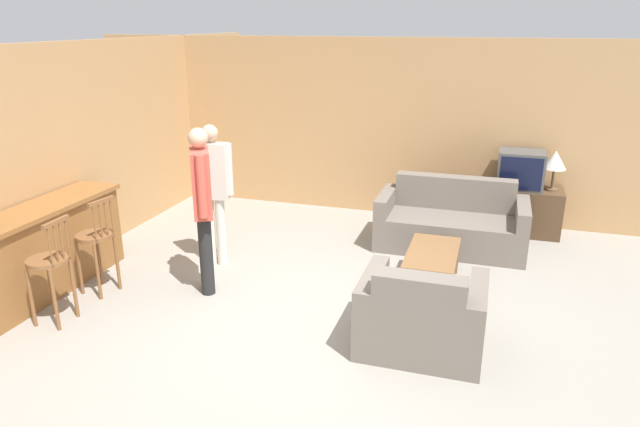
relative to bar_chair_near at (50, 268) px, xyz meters
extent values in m
plane|color=gray|center=(2.36, 0.64, -0.57)|extent=(24.00, 24.00, 0.00)
cube|color=tan|center=(2.36, 4.32, 0.73)|extent=(9.40, 0.08, 2.60)
cube|color=tan|center=(-0.90, 1.98, 0.73)|extent=(0.08, 8.68, 2.60)
cube|color=brown|center=(-0.56, 0.36, -0.12)|extent=(0.47, 2.36, 0.91)
cube|color=brown|center=(-0.56, 0.36, 0.37)|extent=(0.55, 2.42, 0.05)
cylinder|color=brown|center=(-0.02, 0.00, 0.08)|extent=(0.40, 0.40, 0.04)
cylinder|color=brown|center=(-0.15, 0.13, -0.26)|extent=(0.04, 0.04, 0.63)
cylinder|color=brown|center=(-0.15, -0.14, -0.26)|extent=(0.04, 0.04, 0.63)
cylinder|color=brown|center=(0.12, 0.14, -0.26)|extent=(0.04, 0.04, 0.63)
cylinder|color=brown|center=(0.12, -0.13, -0.26)|extent=(0.04, 0.04, 0.63)
cylinder|color=brown|center=(0.15, 0.12, 0.28)|extent=(0.02, 0.02, 0.36)
cylinder|color=brown|center=(0.15, 0.04, 0.28)|extent=(0.02, 0.02, 0.36)
cylinder|color=brown|center=(0.15, -0.04, 0.28)|extent=(0.02, 0.02, 0.36)
cylinder|color=brown|center=(0.15, -0.11, 0.28)|extent=(0.02, 0.02, 0.36)
cube|color=brown|center=(0.15, 0.00, 0.48)|extent=(0.04, 0.33, 0.04)
cylinder|color=brown|center=(-0.02, 0.69, 0.08)|extent=(0.45, 0.45, 0.04)
cylinder|color=brown|center=(-0.13, 0.84, -0.26)|extent=(0.04, 0.04, 0.63)
cylinder|color=brown|center=(-0.17, 0.58, -0.26)|extent=(0.04, 0.04, 0.63)
cylinder|color=brown|center=(0.14, 0.80, -0.26)|extent=(0.04, 0.04, 0.63)
cylinder|color=brown|center=(0.09, 0.53, -0.26)|extent=(0.04, 0.04, 0.63)
cylinder|color=brown|center=(0.17, 0.77, 0.28)|extent=(0.02, 0.02, 0.36)
cylinder|color=brown|center=(0.15, 0.70, 0.28)|extent=(0.02, 0.02, 0.36)
cylinder|color=brown|center=(0.14, 0.62, 0.28)|extent=(0.02, 0.02, 0.36)
cylinder|color=brown|center=(0.13, 0.54, 0.28)|extent=(0.02, 0.02, 0.36)
cube|color=brown|center=(0.15, 0.66, 0.48)|extent=(0.09, 0.33, 0.04)
cube|color=#70665B|center=(3.52, 3.10, -0.36)|extent=(1.55, 0.91, 0.44)
cube|color=#70665B|center=(3.52, 3.45, 0.08)|extent=(1.55, 0.22, 0.43)
cube|color=#70665B|center=(2.67, 3.10, -0.24)|extent=(0.16, 0.91, 0.68)
cube|color=#70665B|center=(4.38, 3.10, -0.24)|extent=(0.16, 0.91, 0.68)
cube|color=#70665B|center=(3.48, 0.60, -0.36)|extent=(0.77, 0.87, 0.44)
cube|color=#70665B|center=(3.48, 0.28, 0.07)|extent=(0.77, 0.22, 0.41)
cube|color=#70665B|center=(3.95, 0.60, -0.24)|extent=(0.16, 0.87, 0.67)
cube|color=#70665B|center=(3.02, 0.60, -0.24)|extent=(0.16, 0.87, 0.67)
cube|color=brown|center=(3.43, 1.85, -0.16)|extent=(0.54, 1.04, 0.04)
cube|color=brown|center=(3.20, 1.37, -0.38)|extent=(0.06, 0.06, 0.40)
cube|color=brown|center=(3.65, 1.37, -0.38)|extent=(0.06, 0.06, 0.40)
cube|color=brown|center=(3.20, 2.33, -0.38)|extent=(0.06, 0.06, 0.40)
cube|color=brown|center=(3.65, 2.33, -0.38)|extent=(0.06, 0.06, 0.40)
cube|color=#513823|center=(4.33, 3.98, -0.25)|extent=(1.18, 0.53, 0.64)
cube|color=#4C4C4C|center=(4.33, 3.98, 0.33)|extent=(0.60, 0.47, 0.51)
cube|color=black|center=(4.33, 3.74, 0.33)|extent=(0.53, 0.01, 0.44)
cylinder|color=brown|center=(4.75, 3.98, 0.08)|extent=(0.16, 0.16, 0.02)
cylinder|color=brown|center=(4.75, 3.98, 0.23)|extent=(0.03, 0.03, 0.27)
cone|color=silver|center=(4.75, 3.98, 0.49)|extent=(0.30, 0.30, 0.24)
cylinder|color=silver|center=(0.79, 1.74, -0.16)|extent=(0.12, 0.12, 0.84)
cylinder|color=silver|center=(0.92, 1.76, -0.16)|extent=(0.12, 0.12, 0.84)
cube|color=beige|center=(0.85, 1.75, 0.59)|extent=(0.40, 0.20, 0.66)
cylinder|color=beige|center=(0.65, 1.72, 0.62)|extent=(0.08, 0.08, 0.61)
cylinder|color=beige|center=(1.06, 1.78, 0.62)|extent=(0.08, 0.08, 0.61)
sphere|color=tan|center=(0.85, 1.75, 1.04)|extent=(0.19, 0.19, 0.19)
cylinder|color=black|center=(1.05, 1.14, -0.13)|extent=(0.14, 0.14, 0.88)
cylinder|color=black|center=(1.13, 0.99, -0.13)|extent=(0.14, 0.14, 0.88)
cube|color=#CC4C3D|center=(1.09, 1.07, 0.66)|extent=(0.40, 0.50, 0.70)
cylinder|color=#CC4C3D|center=(0.96, 1.29, 0.68)|extent=(0.09, 0.09, 0.64)
cylinder|color=#CC4C3D|center=(1.22, 0.84, 0.68)|extent=(0.09, 0.09, 0.64)
sphere|color=tan|center=(1.09, 1.07, 1.13)|extent=(0.20, 0.20, 0.20)
camera|label=1|loc=(3.95, -4.00, 2.26)|focal=32.00mm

